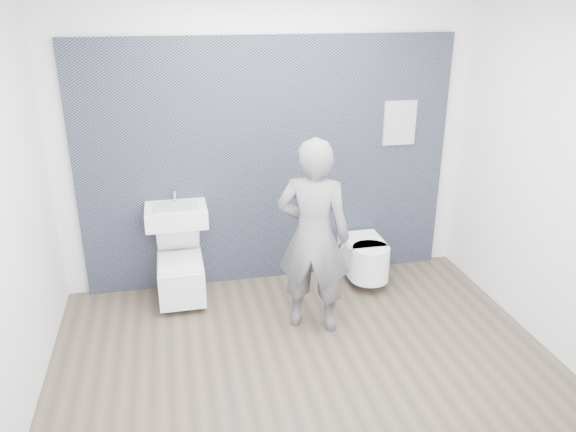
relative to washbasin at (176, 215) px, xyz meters
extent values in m
plane|color=brown|center=(0.92, -1.23, -0.85)|extent=(4.00, 4.00, 0.00)
plane|color=white|center=(0.92, 0.27, 0.55)|extent=(4.00, 0.00, 4.00)
plane|color=white|center=(0.92, -2.73, 0.55)|extent=(4.00, 0.00, 4.00)
plane|color=white|center=(-1.08, -1.23, 0.55)|extent=(0.00, 3.00, 3.00)
plane|color=white|center=(2.92, -1.23, 0.55)|extent=(0.00, 3.00, 3.00)
cube|color=black|center=(0.92, 0.24, -0.85)|extent=(3.60, 0.06, 2.40)
cube|color=white|center=(0.00, 0.00, -0.01)|extent=(0.56, 0.42, 0.17)
cube|color=silver|center=(0.00, -0.02, 0.07)|extent=(0.39, 0.28, 0.03)
cylinder|color=silver|center=(0.00, 0.15, 0.15)|extent=(0.02, 0.02, 0.14)
cylinder|color=silver|center=(0.00, 0.10, 0.21)|extent=(0.02, 0.09, 0.02)
cylinder|color=silver|center=(0.00, 0.19, -0.14)|extent=(0.04, 0.04, 0.11)
cube|color=white|center=(0.00, -0.09, -0.61)|extent=(0.42, 0.60, 0.35)
cylinder|color=silver|center=(0.00, -0.14, -0.45)|extent=(0.30, 0.30, 0.03)
cube|color=white|center=(0.00, -0.14, -0.42)|extent=(0.40, 0.48, 0.02)
cube|color=white|center=(0.00, 0.02, -0.24)|extent=(0.40, 0.29, 0.36)
cube|color=silver|center=(0.00, 0.18, -0.74)|extent=(0.11, 0.06, 0.08)
cube|color=white|center=(1.82, -0.02, -0.58)|extent=(0.39, 0.45, 0.32)
cylinder|color=white|center=(1.82, -0.24, -0.58)|extent=(0.39, 0.39, 0.32)
cube|color=white|center=(1.82, -0.05, -0.40)|extent=(0.36, 0.43, 0.03)
cylinder|color=white|center=(1.82, -0.26, -0.40)|extent=(0.36, 0.36, 0.03)
cube|color=silver|center=(1.82, 0.18, -0.70)|extent=(0.11, 0.06, 0.08)
cube|color=silver|center=(2.22, 0.19, -0.85)|extent=(0.33, 0.03, 0.44)
imported|color=slate|center=(1.10, -0.76, 0.00)|extent=(0.73, 0.62, 1.70)
camera|label=1|loc=(-0.01, -4.91, 1.88)|focal=35.00mm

